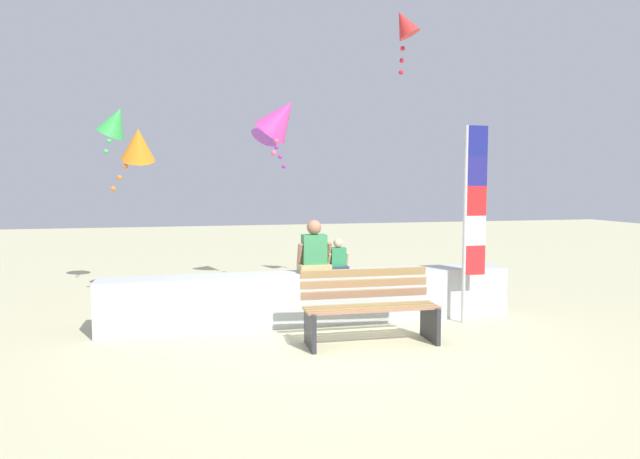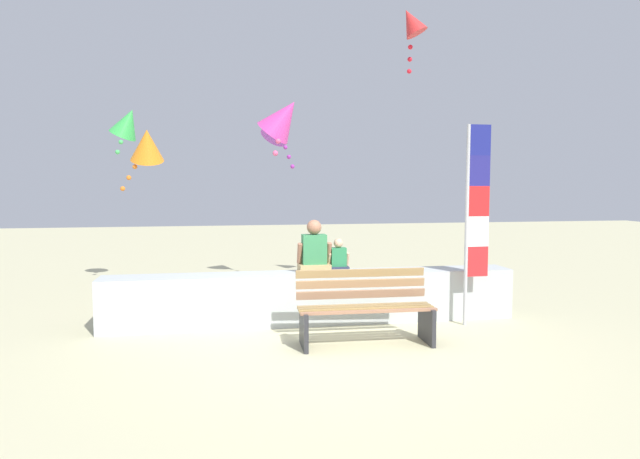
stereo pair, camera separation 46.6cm
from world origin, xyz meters
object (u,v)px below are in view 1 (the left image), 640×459
kite_orange (138,145)px  person_adult (314,252)px  kite_green (115,122)px  kite_purple (269,129)px  kite_red (404,24)px  flag_banner (472,211)px  park_bench (370,309)px  kite_magenta (281,118)px  person_child (338,258)px

kite_orange → person_adult: bearing=-39.4°
kite_green → kite_purple: kite_green is taller
kite_orange → kite_red: 4.82m
kite_purple → flag_banner: bearing=-56.2°
person_adult → kite_red: 4.27m
park_bench → kite_purple: bearing=98.8°
kite_purple → kite_magenta: (-0.16, -2.23, -0.05)m
kite_purple → person_child: bearing=-79.7°
kite_orange → kite_magenta: bearing=-32.0°
person_child → kite_green: size_ratio=0.51×
flag_banner → kite_orange: (-4.60, 2.55, 1.01)m
kite_green → kite_red: kite_red is taller
kite_red → park_bench: bearing=-119.6°
kite_green → kite_red: 5.26m
park_bench → kite_magenta: 3.20m
park_bench → person_child: size_ratio=3.53×
person_adult → kite_magenta: bearing=116.2°
person_child → kite_green: 4.88m
kite_red → kite_orange: bearing=171.2°
kite_red → person_child: bearing=-137.8°
flag_banner → kite_magenta: 3.07m
kite_orange → kite_magenta: kite_magenta is taller
person_child → kite_magenta: size_ratio=0.48×
park_bench → kite_orange: kite_orange is taller
kite_green → kite_magenta: 3.40m
kite_magenta → flag_banner: bearing=-26.3°
person_adult → park_bench: bearing=-68.6°
person_adult → kite_purple: size_ratio=0.67×
park_bench → kite_orange: (-2.92, 3.16, 2.17)m
flag_banner → kite_purple: 4.39m
kite_orange → kite_green: (-0.44, 0.89, 0.46)m
kite_magenta → person_adult: bearing=-63.8°
kite_red → kite_purple: bearing=142.5°
kite_green → kite_magenta: size_ratio=0.94×
park_bench → kite_red: size_ratio=1.60×
person_adult → flag_banner: bearing=-13.7°
flag_banner → kite_purple: bearing=123.8°
kite_purple → kite_red: kite_red is taller
person_adult → kite_red: size_ratio=0.71×
person_child → kite_green: bearing=138.1°
kite_green → kite_purple: (2.73, 0.01, -0.06)m
kite_orange → kite_red: size_ratio=1.07×
kite_orange → kite_green: size_ratio=1.21×
kite_orange → kite_purple: kite_purple is taller
park_bench → kite_orange: 4.81m
kite_orange → kite_purple: size_ratio=1.01×
park_bench → kite_red: (1.41, 2.49, 4.17)m
person_adult → kite_green: bearing=134.9°
person_child → kite_red: size_ratio=0.45×
person_adult → kite_red: (1.85, 1.37, 3.59)m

